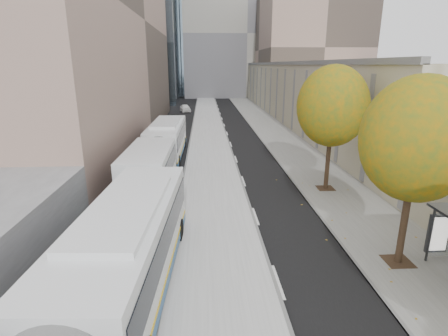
{
  "coord_description": "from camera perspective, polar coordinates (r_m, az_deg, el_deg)",
  "views": [
    {
      "loc": [
        -4.37,
        0.6,
        7.95
      ],
      "look_at": [
        -3.32,
        18.95,
        2.5
      ],
      "focal_mm": 28.0,
      "sensor_mm": 36.0,
      "label": 1
    }
  ],
  "objects": [
    {
      "name": "bus_platform",
      "position": [
        35.29,
        -2.39,
        3.61
      ],
      "size": [
        4.25,
        150.0,
        0.15
      ],
      "primitive_type": "cube",
      "color": "#ADADAD",
      "rests_on": "ground"
    },
    {
      "name": "sidewalk",
      "position": [
        36.3,
        10.37,
        3.67
      ],
      "size": [
        4.75,
        150.0,
        0.08
      ],
      "primitive_type": "cube",
      "color": "gray",
      "rests_on": "ground"
    },
    {
      "name": "building_tan",
      "position": [
        66.56,
        14.47,
        12.62
      ],
      "size": [
        18.0,
        92.0,
        8.0
      ],
      "primitive_type": "cube",
      "color": "tan",
      "rests_on": "ground"
    },
    {
      "name": "building_midrise",
      "position": [
        44.51,
        -29.28,
        20.43
      ],
      "size": [
        24.0,
        46.0,
        25.0
      ],
      "primitive_type": "cube",
      "color": "gray",
      "rests_on": "ground"
    },
    {
      "name": "building_far_block",
      "position": [
        96.22,
        3.13,
        20.7
      ],
      "size": [
        30.0,
        18.0,
        30.0
      ],
      "primitive_type": "cube",
      "color": "gray",
      "rests_on": "ground"
    },
    {
      "name": "tree_c",
      "position": [
        14.98,
        29.01,
        4.06
      ],
      "size": [
        4.2,
        4.2,
        7.28
      ],
      "color": "black",
      "rests_on": "sidewalk"
    },
    {
      "name": "tree_d",
      "position": [
        22.97,
        17.3,
        9.59
      ],
      "size": [
        4.4,
        4.4,
        7.6
      ],
      "color": "black",
      "rests_on": "sidewalk"
    },
    {
      "name": "bus_far",
      "position": [
        27.48,
        -10.23,
        3.0
      ],
      "size": [
        2.96,
        18.16,
        3.02
      ],
      "rotation": [
        0.0,
        0.0,
        -0.02
      ],
      "color": "white",
      "rests_on": "ground"
    },
    {
      "name": "distant_car",
      "position": [
        62.29,
        -6.35,
        9.69
      ],
      "size": [
        2.3,
        4.04,
        1.29
      ],
      "primitive_type": "imported",
      "rotation": [
        0.0,
        0.0,
        0.21
      ],
      "color": "white",
      "rests_on": "ground"
    }
  ]
}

